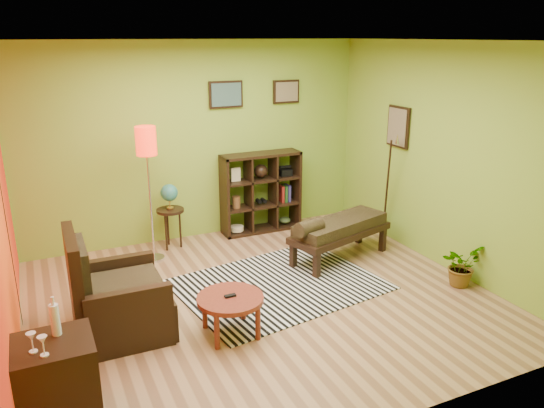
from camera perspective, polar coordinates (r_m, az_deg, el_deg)
name	(u,v)px	position (r m, az deg, el deg)	size (l,w,h in m)	color
ground	(261,299)	(6.10, -1.20, -10.16)	(5.00, 5.00, 0.00)	#A77D57
room_shell	(251,142)	(5.47, -2.28, 6.63)	(5.04, 4.54, 2.82)	#81A833
zebra_rug	(279,284)	(6.41, 0.78, -8.64)	(2.29, 1.73, 0.01)	silver
coffee_table	(230,302)	(5.31, -4.50, -10.44)	(0.66, 0.66, 0.43)	maroon
armchair	(115,303)	(5.53, -16.54, -10.15)	(0.92, 0.93, 1.10)	black
side_cabinet	(57,382)	(4.52, -22.15, -17.32)	(0.59, 0.53, 1.01)	black
floor_lamp	(147,153)	(6.84, -13.32, 5.33)	(0.27, 0.27, 1.78)	silver
globe_table	(170,200)	(7.38, -10.96, 0.42)	(0.38, 0.38, 0.92)	black
cube_shelf	(262,192)	(7.94, -1.09, 1.26)	(1.20, 0.35, 1.20)	black
bench	(338,229)	(6.99, 7.13, -2.66)	(1.56, 0.92, 0.68)	black
potted_plant	(461,269)	(6.72, 19.63, -6.64)	(0.46, 0.51, 0.39)	#26661E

